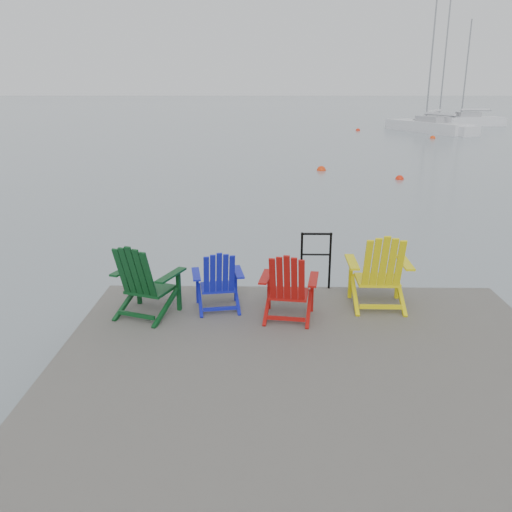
{
  "coord_description": "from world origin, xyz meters",
  "views": [
    {
      "loc": [
        -0.52,
        -5.52,
        3.54
      ],
      "look_at": [
        -0.68,
        2.99,
        0.85
      ],
      "focal_mm": 38.0,
      "sensor_mm": 36.0,
      "label": 1
    }
  ],
  "objects_px": {
    "sailboat_far": "(464,122)",
    "buoy_b": "(321,170)",
    "sailboat_near": "(429,127)",
    "buoy_c": "(433,138)",
    "chair_green": "(144,280)",
    "chair_blue": "(218,279)",
    "sailboat_mid": "(437,123)",
    "chair_red": "(288,285)",
    "buoy_a": "(400,179)",
    "buoy_d": "(358,131)",
    "chair_yellow": "(380,270)",
    "handrail": "(316,255)"
  },
  "relations": [
    {
      "from": "sailboat_mid",
      "to": "buoy_c",
      "type": "bearing_deg",
      "value": -77.68
    },
    {
      "from": "buoy_b",
      "to": "buoy_d",
      "type": "height_order",
      "value": "buoy_b"
    },
    {
      "from": "chair_green",
      "to": "chair_blue",
      "type": "distance_m",
      "value": 1.02
    },
    {
      "from": "chair_red",
      "to": "chair_yellow",
      "type": "bearing_deg",
      "value": 26.39
    },
    {
      "from": "sailboat_near",
      "to": "buoy_b",
      "type": "height_order",
      "value": "sailboat_near"
    },
    {
      "from": "handrail",
      "to": "chair_blue",
      "type": "bearing_deg",
      "value": -148.86
    },
    {
      "from": "sailboat_near",
      "to": "buoy_d",
      "type": "height_order",
      "value": "sailboat_near"
    },
    {
      "from": "chair_red",
      "to": "buoy_a",
      "type": "distance_m",
      "value": 15.44
    },
    {
      "from": "chair_green",
      "to": "sailboat_near",
      "type": "distance_m",
      "value": 40.35
    },
    {
      "from": "chair_red",
      "to": "sailboat_near",
      "type": "distance_m",
      "value": 39.75
    },
    {
      "from": "buoy_a",
      "to": "buoy_b",
      "type": "xyz_separation_m",
      "value": [
        -2.86,
        2.28,
        0.0
      ]
    },
    {
      "from": "chair_red",
      "to": "chair_yellow",
      "type": "xyz_separation_m",
      "value": [
        1.3,
        0.43,
        0.07
      ]
    },
    {
      "from": "chair_red",
      "to": "buoy_b",
      "type": "distance_m",
      "value": 17.03
    },
    {
      "from": "buoy_b",
      "to": "buoy_d",
      "type": "xyz_separation_m",
      "value": [
        5.09,
        21.86,
        0.0
      ]
    },
    {
      "from": "chair_blue",
      "to": "sailboat_mid",
      "type": "distance_m",
      "value": 45.42
    },
    {
      "from": "chair_red",
      "to": "sailboat_far",
      "type": "distance_m",
      "value": 47.93
    },
    {
      "from": "buoy_d",
      "to": "chair_red",
      "type": "bearing_deg",
      "value": -100.51
    },
    {
      "from": "handrail",
      "to": "chair_red",
      "type": "distance_m",
      "value": 1.27
    },
    {
      "from": "chair_green",
      "to": "chair_blue",
      "type": "bearing_deg",
      "value": 34.73
    },
    {
      "from": "sailboat_mid",
      "to": "chair_yellow",
      "type": "bearing_deg",
      "value": -77.37
    },
    {
      "from": "sailboat_mid",
      "to": "buoy_c",
      "type": "height_order",
      "value": "sailboat_mid"
    },
    {
      "from": "sailboat_near",
      "to": "buoy_d",
      "type": "xyz_separation_m",
      "value": [
        -5.47,
        1.06,
        -0.36
      ]
    },
    {
      "from": "sailboat_near",
      "to": "buoy_c",
      "type": "xyz_separation_m",
      "value": [
        -1.32,
        -5.65,
        -0.36
      ]
    },
    {
      "from": "chair_blue",
      "to": "buoy_c",
      "type": "xyz_separation_m",
      "value": [
        12.3,
        31.71,
        -0.95
      ]
    },
    {
      "from": "handrail",
      "to": "sailboat_far",
      "type": "relative_size",
      "value": 0.1
    },
    {
      "from": "handrail",
      "to": "buoy_c",
      "type": "height_order",
      "value": "handrail"
    },
    {
      "from": "chair_blue",
      "to": "buoy_d",
      "type": "bearing_deg",
      "value": 67.88
    },
    {
      "from": "chair_red",
      "to": "chair_yellow",
      "type": "relative_size",
      "value": 0.87
    },
    {
      "from": "sailboat_near",
      "to": "sailboat_far",
      "type": "height_order",
      "value": "sailboat_near"
    },
    {
      "from": "handrail",
      "to": "buoy_b",
      "type": "distance_m",
      "value": 15.8
    },
    {
      "from": "sailboat_near",
      "to": "sailboat_mid",
      "type": "distance_m",
      "value": 5.66
    },
    {
      "from": "buoy_b",
      "to": "buoy_d",
      "type": "distance_m",
      "value": 22.45
    },
    {
      "from": "buoy_c",
      "to": "chair_yellow",
      "type": "bearing_deg",
      "value": -107.62
    },
    {
      "from": "sailboat_far",
      "to": "buoy_b",
      "type": "xyz_separation_m",
      "value": [
        -15.72,
        -27.62,
        -0.36
      ]
    },
    {
      "from": "chair_blue",
      "to": "chair_red",
      "type": "bearing_deg",
      "value": -28.18
    },
    {
      "from": "chair_red",
      "to": "buoy_a",
      "type": "relative_size",
      "value": 2.88
    },
    {
      "from": "buoy_c",
      "to": "sailboat_far",
      "type": "bearing_deg",
      "value": 62.53
    },
    {
      "from": "chair_blue",
      "to": "sailboat_far",
      "type": "distance_m",
      "value": 48.01
    },
    {
      "from": "handrail",
      "to": "buoy_c",
      "type": "distance_m",
      "value": 32.72
    },
    {
      "from": "buoy_a",
      "to": "chair_yellow",
      "type": "bearing_deg",
      "value": -104.5
    },
    {
      "from": "buoy_b",
      "to": "chair_blue",
      "type": "bearing_deg",
      "value": -100.49
    },
    {
      "from": "handrail",
      "to": "buoy_b",
      "type": "xyz_separation_m",
      "value": [
        1.63,
        15.69,
        -1.04
      ]
    },
    {
      "from": "sailboat_mid",
      "to": "chair_red",
      "type": "bearing_deg",
      "value": -78.77
    },
    {
      "from": "buoy_b",
      "to": "buoy_c",
      "type": "height_order",
      "value": "buoy_b"
    },
    {
      "from": "chair_yellow",
      "to": "sailboat_mid",
      "type": "relative_size",
      "value": 0.09
    },
    {
      "from": "chair_green",
      "to": "chair_blue",
      "type": "xyz_separation_m",
      "value": [
        0.98,
        0.25,
        -0.08
      ]
    },
    {
      "from": "handrail",
      "to": "buoy_d",
      "type": "relative_size",
      "value": 2.41
    },
    {
      "from": "sailboat_mid",
      "to": "buoy_c",
      "type": "distance_m",
      "value": 11.42
    },
    {
      "from": "chair_blue",
      "to": "sailboat_near",
      "type": "height_order",
      "value": "sailboat_near"
    },
    {
      "from": "chair_blue",
      "to": "sailboat_near",
      "type": "relative_size",
      "value": 0.08
    }
  ]
}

